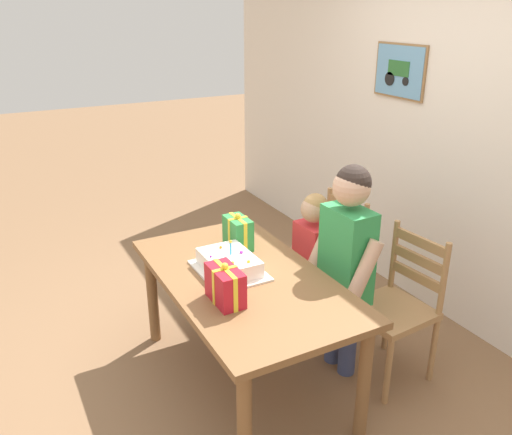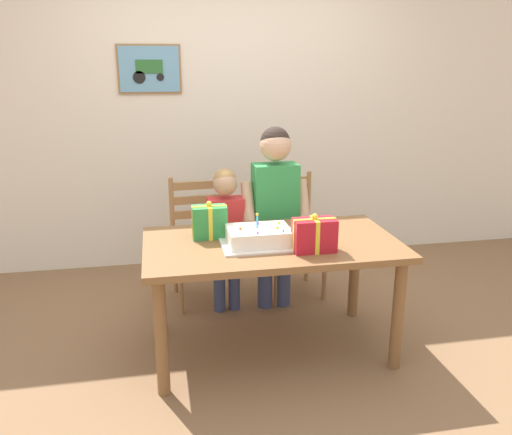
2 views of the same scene
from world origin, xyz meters
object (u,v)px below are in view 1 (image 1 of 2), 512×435
Objects in this scene: chair_right at (396,306)px; dining_table at (244,291)px; birthday_cake at (229,264)px; chair_left at (328,260)px; gift_box_beside_cake at (238,233)px; child_older at (347,251)px; child_younger at (312,254)px; gift_box_red_large at (225,285)px.

dining_table is at bearing -112.35° from chair_right.
dining_table is 0.17m from birthday_cake.
chair_left is at bearing 106.55° from birthday_cake.
gift_box_beside_cake is at bearing -134.90° from chair_right.
birthday_cake is 1.89× the size of gift_box_beside_cake.
chair_left reaches higher than dining_table.
dining_table is 0.93m from chair_left.
birthday_cake is 1.04m from chair_right.
child_younger is (-0.35, 0.00, -0.17)m from child_older.
chair_left is 0.88× the size of child_younger.
dining_table is at bearing -21.50° from gift_box_beside_cake.
child_older reaches higher than gift_box_red_large.
gift_box_beside_cake reaches higher than birthday_cake.
birthday_cake is 0.42× the size of child_younger.
gift_box_red_large is 0.18× the size of child_older.
child_older is at bearing 93.04° from gift_box_red_large.
dining_table is 3.43× the size of birthday_cake.
chair_left is (-0.26, 0.89, -0.30)m from birthday_cake.
gift_box_beside_cake is (-0.27, 0.19, 0.05)m from birthday_cake.
child_older is (-0.19, -0.25, 0.34)m from chair_right.
gift_box_red_large is (0.20, -0.21, 0.19)m from dining_table.
chair_left and chair_right have the same top height.
birthday_cake is 0.48× the size of chair_right.
gift_box_beside_cake is 0.22× the size of child_younger.
child_older is at bearing -26.17° from chair_left.
gift_box_red_large is at bearing -46.10° from dining_table.
child_older is (0.16, 0.59, 0.18)m from dining_table.
gift_box_red_large is 1.23m from chair_left.
gift_box_red_large is at bearing -28.76° from birthday_cake.
child_older is 0.39m from child_younger.
gift_box_red_large is 0.27× the size of chair_right.
birthday_cake is at bearing -35.28° from gift_box_beside_cake.
chair_right is at bearing 52.66° from child_older.
child_older is (0.51, -0.25, 0.34)m from chair_left.
child_younger is (-0.20, 0.59, 0.01)m from dining_table.
child_older is at bearing -127.34° from chair_right.
child_older reaches higher than child_younger.
gift_box_red_large is at bearing -98.05° from chair_right.
chair_left is 0.69× the size of child_older.
chair_right is (0.35, 0.84, -0.16)m from dining_table.
dining_table is 0.34m from gift_box_red_large.
child_older is at bearing 41.62° from gift_box_beside_cake.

